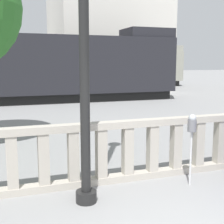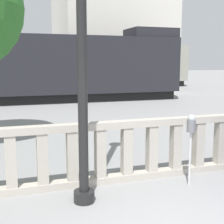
% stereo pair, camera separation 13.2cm
% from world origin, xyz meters
% --- Properties ---
extents(balustrade, '(13.39, 0.24, 1.26)m').
position_xyz_m(balustrade, '(-0.00, 2.87, 0.63)').
color(balustrade, '#ADA599').
rests_on(balustrade, ground).
extents(parking_meter, '(0.17, 0.17, 1.43)m').
position_xyz_m(parking_meter, '(1.08, 2.23, 1.15)').
color(parking_meter, silver).
rests_on(parking_meter, ground).
extents(train_far, '(26.44, 2.75, 4.07)m').
position_xyz_m(train_far, '(1.85, 26.09, 1.82)').
color(train_far, black).
rests_on(train_far, ground).
extents(building_block, '(9.21, 8.93, 10.94)m').
position_xyz_m(building_block, '(6.55, 24.46, 5.47)').
color(building_block, beige).
rests_on(building_block, ground).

